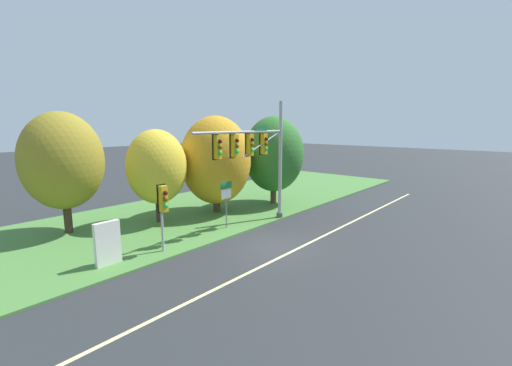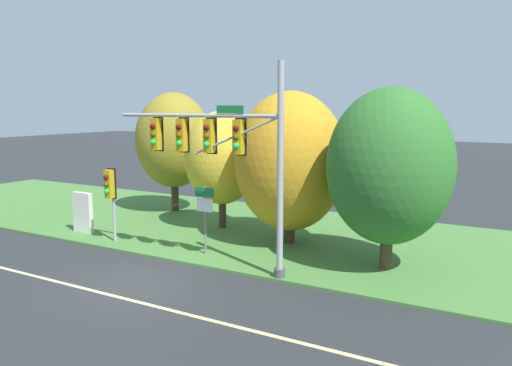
{
  "view_description": "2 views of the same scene",
  "coord_description": "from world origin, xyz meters",
  "px_view_note": "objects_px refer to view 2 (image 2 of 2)",
  "views": [
    {
      "loc": [
        -13.18,
        -10.09,
        6.09
      ],
      "look_at": [
        2.25,
        3.06,
        2.59
      ],
      "focal_mm": 24.0,
      "sensor_mm": 36.0,
      "label": 1
    },
    {
      "loc": [
        11.73,
        -12.19,
        5.97
      ],
      "look_at": [
        2.65,
        3.94,
        3.14
      ],
      "focal_mm": 35.0,
      "sensor_mm": 36.0,
      "label": 2
    }
  ],
  "objects_px": {
    "tree_nearest_road": "(174,140)",
    "info_kiosk": "(83,213)",
    "route_sign_post": "(205,209)",
    "tree_mid_verge": "(389,167)",
    "tree_left_of_mast": "(222,158)",
    "pedestrian_signal_near_kerb": "(110,189)",
    "traffic_signal_mast": "(222,148)",
    "tree_behind_signpost": "(290,162)"
  },
  "relations": [
    {
      "from": "traffic_signal_mast",
      "to": "route_sign_post",
      "type": "relative_size",
      "value": 2.67
    },
    {
      "from": "tree_left_of_mast",
      "to": "tree_behind_signpost",
      "type": "bearing_deg",
      "value": -12.1
    },
    {
      "from": "pedestrian_signal_near_kerb",
      "to": "route_sign_post",
      "type": "bearing_deg",
      "value": 6.54
    },
    {
      "from": "tree_nearest_road",
      "to": "info_kiosk",
      "type": "height_order",
      "value": "tree_nearest_road"
    },
    {
      "from": "tree_left_of_mast",
      "to": "info_kiosk",
      "type": "xyz_separation_m",
      "value": [
        -5.23,
        -4.0,
        -2.49
      ]
    },
    {
      "from": "traffic_signal_mast",
      "to": "pedestrian_signal_near_kerb",
      "type": "xyz_separation_m",
      "value": [
        -6.11,
        0.49,
        -2.05
      ]
    },
    {
      "from": "traffic_signal_mast",
      "to": "tree_mid_verge",
      "type": "xyz_separation_m",
      "value": [
        5.3,
        2.8,
        -0.67
      ]
    },
    {
      "from": "traffic_signal_mast",
      "to": "info_kiosk",
      "type": "relative_size",
      "value": 3.89
    },
    {
      "from": "tree_mid_verge",
      "to": "tree_nearest_road",
      "type": "bearing_deg",
      "value": 161.94
    },
    {
      "from": "traffic_signal_mast",
      "to": "tree_behind_signpost",
      "type": "relative_size",
      "value": 1.13
    },
    {
      "from": "route_sign_post",
      "to": "tree_behind_signpost",
      "type": "distance_m",
      "value": 4.25
    },
    {
      "from": "route_sign_post",
      "to": "tree_mid_verge",
      "type": "distance_m",
      "value": 7.28
    },
    {
      "from": "tree_mid_verge",
      "to": "info_kiosk",
      "type": "height_order",
      "value": "tree_mid_verge"
    },
    {
      "from": "traffic_signal_mast",
      "to": "info_kiosk",
      "type": "height_order",
      "value": "traffic_signal_mast"
    },
    {
      "from": "traffic_signal_mast",
      "to": "tree_nearest_road",
      "type": "xyz_separation_m",
      "value": [
        -7.87,
        7.1,
        -0.41
      ]
    },
    {
      "from": "traffic_signal_mast",
      "to": "route_sign_post",
      "type": "height_order",
      "value": "traffic_signal_mast"
    },
    {
      "from": "tree_left_of_mast",
      "to": "tree_mid_verge",
      "type": "xyz_separation_m",
      "value": [
        8.65,
        -2.29,
        0.32
      ]
    },
    {
      "from": "info_kiosk",
      "to": "pedestrian_signal_near_kerb",
      "type": "bearing_deg",
      "value": -13.72
    },
    {
      "from": "tree_nearest_road",
      "to": "tree_left_of_mast",
      "type": "xyz_separation_m",
      "value": [
        4.53,
        -2.01,
        -0.58
      ]
    },
    {
      "from": "pedestrian_signal_near_kerb",
      "to": "tree_mid_verge",
      "type": "height_order",
      "value": "tree_mid_verge"
    },
    {
      "from": "tree_left_of_mast",
      "to": "info_kiosk",
      "type": "height_order",
      "value": "tree_left_of_mast"
    },
    {
      "from": "tree_nearest_road",
      "to": "info_kiosk",
      "type": "distance_m",
      "value": 6.79
    },
    {
      "from": "traffic_signal_mast",
      "to": "pedestrian_signal_near_kerb",
      "type": "height_order",
      "value": "traffic_signal_mast"
    },
    {
      "from": "pedestrian_signal_near_kerb",
      "to": "tree_nearest_road",
      "type": "xyz_separation_m",
      "value": [
        -1.76,
        6.61,
        1.64
      ]
    },
    {
      "from": "route_sign_post",
      "to": "tree_nearest_road",
      "type": "distance_m",
      "value": 9.07
    },
    {
      "from": "tree_left_of_mast",
      "to": "tree_behind_signpost",
      "type": "distance_m",
      "value": 4.15
    },
    {
      "from": "pedestrian_signal_near_kerb",
      "to": "tree_nearest_road",
      "type": "relative_size",
      "value": 0.49
    },
    {
      "from": "tree_nearest_road",
      "to": "tree_behind_signpost",
      "type": "bearing_deg",
      "value": -18.55
    },
    {
      "from": "tree_behind_signpost",
      "to": "info_kiosk",
      "type": "xyz_separation_m",
      "value": [
        -9.29,
        -3.13,
        -2.62
      ]
    },
    {
      "from": "pedestrian_signal_near_kerb",
      "to": "tree_mid_verge",
      "type": "distance_m",
      "value": 11.73
    },
    {
      "from": "traffic_signal_mast",
      "to": "tree_left_of_mast",
      "type": "bearing_deg",
      "value": 123.3
    },
    {
      "from": "tree_left_of_mast",
      "to": "tree_behind_signpost",
      "type": "relative_size",
      "value": 0.87
    },
    {
      "from": "info_kiosk",
      "to": "tree_nearest_road",
      "type": "bearing_deg",
      "value": 83.32
    },
    {
      "from": "pedestrian_signal_near_kerb",
      "to": "tree_left_of_mast",
      "type": "relative_size",
      "value": 0.57
    },
    {
      "from": "route_sign_post",
      "to": "tree_mid_verge",
      "type": "xyz_separation_m",
      "value": [
        6.81,
        1.79,
        1.89
      ]
    },
    {
      "from": "pedestrian_signal_near_kerb",
      "to": "route_sign_post",
      "type": "relative_size",
      "value": 1.17
    },
    {
      "from": "pedestrian_signal_near_kerb",
      "to": "tree_behind_signpost",
      "type": "height_order",
      "value": "tree_behind_signpost"
    },
    {
      "from": "tree_left_of_mast",
      "to": "pedestrian_signal_near_kerb",
      "type": "bearing_deg",
      "value": -121.03
    },
    {
      "from": "tree_left_of_mast",
      "to": "tree_nearest_road",
      "type": "bearing_deg",
      "value": 156.06
    },
    {
      "from": "tree_nearest_road",
      "to": "tree_mid_verge",
      "type": "xyz_separation_m",
      "value": [
        13.18,
        -4.3,
        -0.26
      ]
    },
    {
      "from": "tree_left_of_mast",
      "to": "info_kiosk",
      "type": "relative_size",
      "value": 3.0
    },
    {
      "from": "traffic_signal_mast",
      "to": "route_sign_post",
      "type": "xyz_separation_m",
      "value": [
        -1.5,
        1.01,
        -2.56
      ]
    }
  ]
}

